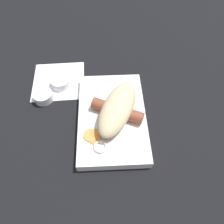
# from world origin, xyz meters

# --- Properties ---
(ground_plane) EXTENTS (3.00, 3.00, 0.00)m
(ground_plane) POSITION_xyz_m (0.00, 0.00, 0.00)
(ground_plane) COLOR black
(food_tray) EXTENTS (0.27, 0.17, 0.03)m
(food_tray) POSITION_xyz_m (0.00, 0.00, 0.01)
(food_tray) COLOR white
(food_tray) RESTS_ON ground_plane
(bread_roll) EXTENTS (0.19, 0.14, 0.05)m
(bread_roll) POSITION_xyz_m (0.00, 0.01, 0.05)
(bread_roll) COLOR beige
(bread_roll) RESTS_ON food_tray
(sausage) EXTENTS (0.15, 0.13, 0.03)m
(sausage) POSITION_xyz_m (0.00, 0.01, 0.04)
(sausage) COLOR brown
(sausage) RESTS_ON food_tray
(pickled_veggies) EXTENTS (0.07, 0.06, 0.01)m
(pickled_veggies) POSITION_xyz_m (0.07, -0.04, 0.03)
(pickled_veggies) COLOR orange
(pickled_veggies) RESTS_ON food_tray
(napkin) EXTENTS (0.16, 0.16, 0.00)m
(napkin) POSITION_xyz_m (-0.14, -0.15, 0.00)
(napkin) COLOR white
(napkin) RESTS_ON ground_plane
(condiment_cup_near) EXTENTS (0.05, 0.05, 0.02)m
(condiment_cup_near) POSITION_xyz_m (-0.13, -0.14, 0.01)
(condiment_cup_near) COLOR white
(condiment_cup_near) RESTS_ON ground_plane
(condiment_cup_far) EXTENTS (0.05, 0.05, 0.02)m
(condiment_cup_far) POSITION_xyz_m (-0.08, -0.19, 0.01)
(condiment_cup_far) COLOR white
(condiment_cup_far) RESTS_ON ground_plane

